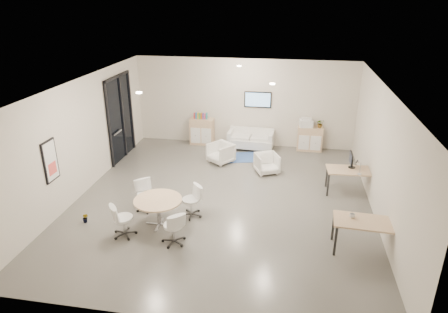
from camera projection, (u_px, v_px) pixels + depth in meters
name	position (u px, v px, depth m)	size (l,w,h in m)	color
room_shell	(223.00, 146.00, 10.49)	(9.60, 10.60, 4.80)	#595751
glass_door	(120.00, 115.00, 13.44)	(0.09, 1.90, 2.85)	black
artwork	(50.00, 161.00, 9.68)	(0.05, 0.54, 1.04)	black
wall_tv	(258.00, 100.00, 14.42)	(0.98, 0.06, 0.58)	black
ceiling_spots	(221.00, 79.00, 10.68)	(3.14, 4.14, 0.03)	#FFEAC6
sideboard_left	(202.00, 131.00, 15.03)	(0.88, 0.45, 0.99)	tan
sideboard_right	(310.00, 139.00, 14.42)	(0.89, 0.43, 0.89)	tan
books	(201.00, 116.00, 14.81)	(0.51, 0.14, 0.22)	red
printer	(306.00, 123.00, 14.23)	(0.50, 0.44, 0.32)	white
loveseat	(251.00, 140.00, 14.65)	(1.67, 0.91, 0.61)	white
blue_rug	(244.00, 157.00, 13.94)	(1.41, 0.94, 0.01)	#33509C
armchair_left	(221.00, 152.00, 13.40)	(0.72, 0.68, 0.74)	white
armchair_right	(267.00, 163.00, 12.63)	(0.67, 0.63, 0.69)	white
desk_rear	(352.00, 172.00, 11.23)	(1.43, 0.78, 0.73)	tan
desk_front	(367.00, 224.00, 8.68)	(1.45, 0.78, 0.74)	tan
monitor	(351.00, 160.00, 11.26)	(0.20, 0.50, 0.44)	black
round_table	(158.00, 203.00, 9.65)	(1.17, 1.17, 0.71)	tan
meeting_chairs	(159.00, 210.00, 9.73)	(2.15, 2.15, 0.82)	white
plant_cabinet	(320.00, 124.00, 14.15)	(0.27, 0.30, 0.24)	#3F7F3F
plant_floor	(86.00, 221.00, 9.96)	(0.15, 0.27, 0.12)	#3F7F3F
cup	(352.00, 215.00, 8.77)	(0.12, 0.10, 0.12)	white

